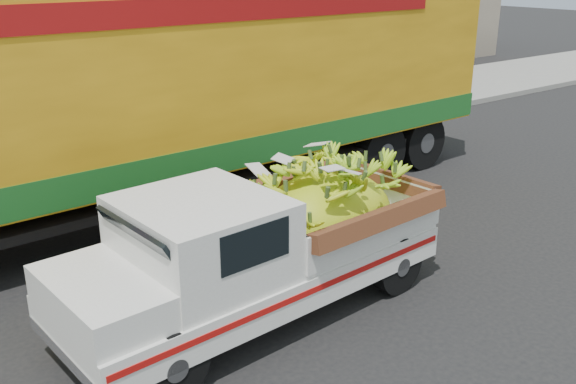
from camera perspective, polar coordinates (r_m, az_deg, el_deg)
ground at (r=8.51m, az=-4.21°, el=-8.10°), size 100.00×100.00×0.00m
curb at (r=12.90m, az=-17.11°, el=1.32°), size 60.00×0.25×0.15m
sidewalk at (r=14.82m, az=-20.01°, el=3.33°), size 60.00×4.00×0.14m
pickup_truck at (r=7.63m, az=-0.73°, el=-4.13°), size 4.78×2.02×1.64m
semi_trailer at (r=10.60m, az=-8.61°, el=9.52°), size 12.03×2.95×3.80m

